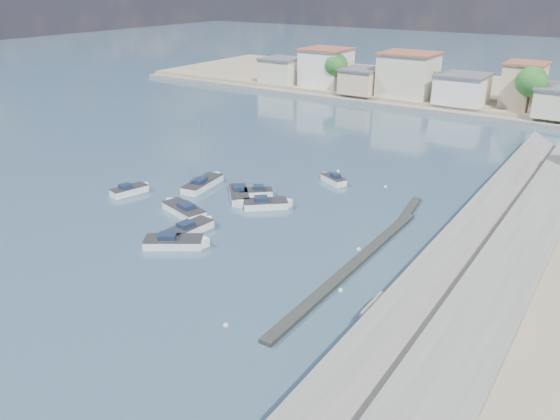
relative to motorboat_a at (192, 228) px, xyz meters
name	(u,v)px	position (x,y,z in m)	size (l,w,h in m)	color
ground	(407,163)	(9.24, 32.28, -0.38)	(400.00, 400.00, 0.00)	#2E495D
seawall_walkway	(503,282)	(27.74, 5.28, 0.52)	(5.00, 90.00, 1.80)	slate
breakwater	(365,253)	(16.15, 4.96, -0.21)	(2.00, 31.02, 0.35)	black
far_shore_land	(502,95)	(9.24, 84.28, 0.32)	(160.00, 40.00, 1.40)	gray
far_shore_quay	(473,116)	(9.24, 63.28, 0.02)	(160.00, 2.50, 0.80)	slate
far_town	(550,91)	(19.96, 69.20, 4.56)	(113.01, 12.80, 8.35)	beige
shore_trees	(526,90)	(17.58, 60.39, 5.84)	(74.56, 38.32, 7.92)	#38281E
motorboat_a	(192,228)	(0.00, 0.00, 0.00)	(2.35, 5.43, 1.48)	white
motorboat_b	(268,204)	(2.62, 9.19, 0.00)	(4.81, 4.50, 1.48)	white
motorboat_c	(182,209)	(-4.02, 2.98, 0.00)	(6.19, 3.47, 1.48)	white
motorboat_d	(254,193)	(-0.62, 10.96, 0.00)	(3.88, 3.68, 1.48)	white
motorboat_e	(131,190)	(-12.85, 3.88, 0.00)	(2.61, 4.68, 1.48)	white
motorboat_f	(333,180)	(4.62, 19.97, 0.00)	(3.87, 2.84, 1.48)	white
motorboat_g	(239,196)	(-1.48, 9.44, 0.00)	(4.93, 5.11, 1.48)	white
motorboat_h	(177,242)	(0.98, -3.08, 0.00)	(5.59, 4.71, 1.48)	white
sailboat	(204,183)	(-7.43, 10.28, 0.03)	(3.01, 6.93, 9.00)	white
mooring_buoys	(356,234)	(13.53, 8.38, -0.33)	(19.39, 34.74, 0.39)	silver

